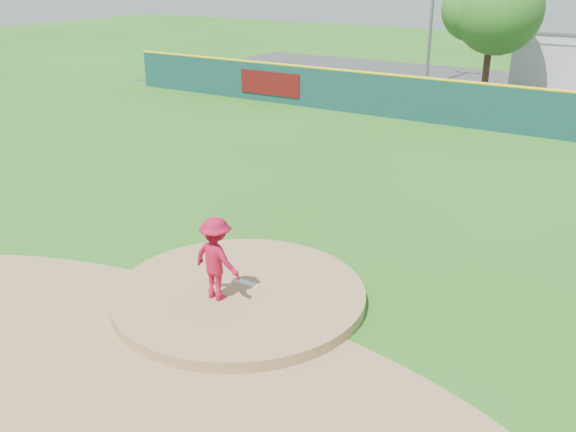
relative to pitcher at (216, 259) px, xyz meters
The scene contains 10 objects.
ground 1.28m from the pitcher, 71.33° to the left, with size 120.00×120.00×0.00m, color #286B19.
pitchers_mound 1.28m from the pitcher, 71.33° to the left, with size 5.50×5.50×0.50m, color #9E774C.
pitching_rubber 1.21m from the pitcher, 77.95° to the left, with size 0.60×0.15×0.04m, color white.
infield_dirt_arc 2.74m from the pitcher, 86.00° to the right, with size 15.40×15.40×0.01m, color #9E774C.
parking_lot 27.54m from the pitcher, 89.64° to the left, with size 44.00×16.00×0.02m, color #38383A.
pitcher is the anchor object (origin of this frame).
fence_banners 18.53m from the pitcher, 95.94° to the left, with size 21.72×0.04×1.20m.
playground_slide 25.10m from the pitcher, 116.93° to the left, with size 0.86×2.42×1.33m.
outfield_fence 18.51m from the pitcher, 89.46° to the left, with size 40.00×0.14×2.07m.
deciduous_tree 25.80m from the pitcher, 94.09° to the left, with size 5.60×5.60×7.36m.
Camera 1 is at (7.49, -9.89, 6.89)m, focal length 40.00 mm.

